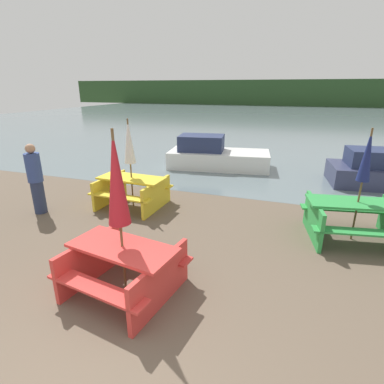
# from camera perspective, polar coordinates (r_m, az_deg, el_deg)

# --- Properties ---
(water) EXTENTS (60.00, 50.00, 0.00)m
(water) POSITION_cam_1_polar(r_m,az_deg,el_deg) (32.88, 16.44, 13.59)
(water) COLOR slate
(water) RESTS_ON ground_plane
(far_treeline) EXTENTS (80.00, 1.60, 4.00)m
(far_treeline) POSITION_cam_1_polar(r_m,az_deg,el_deg) (52.74, 18.07, 17.52)
(far_treeline) COLOR #284723
(far_treeline) RESTS_ON water
(picnic_table_red) EXTENTS (1.75, 1.60, 0.75)m
(picnic_table_red) POSITION_cam_1_polar(r_m,az_deg,el_deg) (4.58, -12.85, -13.35)
(picnic_table_red) COLOR red
(picnic_table_red) RESTS_ON ground_plane
(picnic_table_green) EXTENTS (2.03, 1.68, 0.80)m
(picnic_table_green) POSITION_cam_1_polar(r_m,az_deg,el_deg) (6.68, 28.63, -4.22)
(picnic_table_green) COLOR green
(picnic_table_green) RESTS_ON ground_plane
(picnic_table_yellow) EXTENTS (1.70, 1.45, 0.76)m
(picnic_table_yellow) POSITION_cam_1_polar(r_m,az_deg,el_deg) (7.67, -11.31, 0.57)
(picnic_table_yellow) COLOR yellow
(picnic_table_yellow) RESTS_ON ground_plane
(umbrella_crimson) EXTENTS (0.31, 0.31, 2.40)m
(umbrella_crimson) POSITION_cam_1_polar(r_m,az_deg,el_deg) (4.04, -14.21, 2.37)
(umbrella_crimson) COLOR brown
(umbrella_crimson) RESTS_ON ground_plane
(umbrella_white) EXTENTS (0.28, 0.28, 2.19)m
(umbrella_white) POSITION_cam_1_polar(r_m,az_deg,el_deg) (7.39, -11.92, 9.30)
(umbrella_white) COLOR brown
(umbrella_white) RESTS_ON ground_plane
(umbrella_navy) EXTENTS (0.23, 0.23, 2.20)m
(umbrella_navy) POSITION_cam_1_polar(r_m,az_deg,el_deg) (6.35, 30.37, 5.82)
(umbrella_navy) COLOR brown
(umbrella_navy) RESTS_ON ground_plane
(boat) EXTENTS (3.87, 2.09, 1.19)m
(boat) POSITION_cam_1_polar(r_m,az_deg,el_deg) (11.36, 4.39, 6.91)
(boat) COLOR silver
(boat) RESTS_ON water
(person) EXTENTS (0.33, 0.33, 1.67)m
(person) POSITION_cam_1_polar(r_m,az_deg,el_deg) (7.92, -27.64, 2.18)
(person) COLOR #283351
(person) RESTS_ON ground_plane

